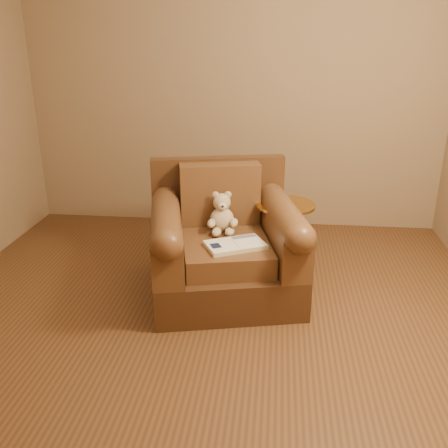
# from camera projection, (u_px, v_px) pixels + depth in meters

# --- Properties ---
(floor) EXTENTS (4.00, 4.00, 0.00)m
(floor) POSITION_uv_depth(u_px,v_px,m) (206.00, 325.00, 3.33)
(floor) COLOR brown
(floor) RESTS_ON ground
(room) EXTENTS (4.02, 4.02, 2.71)m
(room) POSITION_uv_depth(u_px,v_px,m) (202.00, 54.00, 2.72)
(room) COLOR #8F7558
(room) RESTS_ON ground
(armchair) EXTENTS (1.23, 1.19, 0.93)m
(armchair) POSITION_uv_depth(u_px,v_px,m) (224.00, 246.00, 3.67)
(armchair) COLOR #432816
(armchair) RESTS_ON floor
(teddy_bear) EXTENTS (0.22, 0.25, 0.31)m
(teddy_bear) POSITION_uv_depth(u_px,v_px,m) (222.00, 216.00, 3.67)
(teddy_bear) COLOR tan
(teddy_bear) RESTS_ON armchair
(guidebook) EXTENTS (0.46, 0.39, 0.03)m
(guidebook) POSITION_uv_depth(u_px,v_px,m) (235.00, 245.00, 3.43)
(guidebook) COLOR beige
(guidebook) RESTS_ON armchair
(side_table) EXTENTS (0.45, 0.45, 0.62)m
(side_table) POSITION_uv_depth(u_px,v_px,m) (284.00, 239.00, 3.85)
(side_table) COLOR #BF8834
(side_table) RESTS_ON floor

